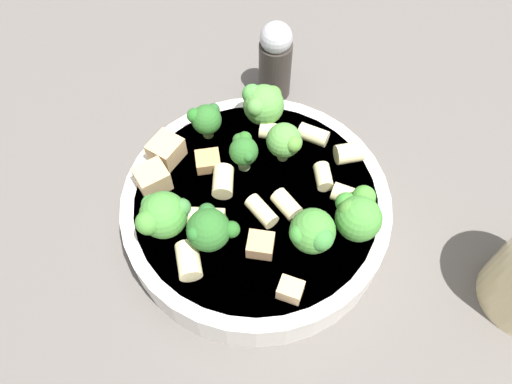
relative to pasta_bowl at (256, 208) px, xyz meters
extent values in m
plane|color=#5B5651|center=(0.00, 0.00, -0.02)|extent=(2.00, 2.00, 0.00)
cylinder|color=silver|center=(0.00, 0.00, 0.00)|extent=(0.22, 0.22, 0.04)
cylinder|color=beige|center=(0.00, 0.00, 0.01)|extent=(0.20, 0.20, 0.01)
torus|color=silver|center=(0.00, 0.00, 0.01)|extent=(0.22, 0.22, 0.00)
cylinder|color=#9EC175|center=(-0.03, -0.02, 0.02)|extent=(0.01, 0.01, 0.01)
sphere|color=#2D6B28|center=(-0.03, -0.02, 0.04)|extent=(0.02, 0.02, 0.02)
sphere|color=#2D6626|center=(-0.03, -0.03, 0.04)|extent=(0.01, 0.01, 0.01)
sphere|color=#2E6F25|center=(-0.03, -0.02, 0.04)|extent=(0.01, 0.01, 0.01)
sphere|color=#296327|center=(-0.02, -0.02, 0.04)|extent=(0.01, 0.01, 0.01)
cylinder|color=#9EC175|center=(0.02, 0.06, 0.02)|extent=(0.01, 0.01, 0.01)
sphere|color=#478E38|center=(0.02, 0.06, 0.04)|extent=(0.03, 0.03, 0.03)
sphere|color=#3E8E35|center=(0.03, 0.05, 0.05)|extent=(0.02, 0.02, 0.02)
sphere|color=#3D8639|center=(0.03, 0.06, 0.05)|extent=(0.02, 0.02, 0.02)
cylinder|color=#93B766|center=(-0.08, -0.03, 0.02)|extent=(0.01, 0.01, 0.01)
sphere|color=#569942|center=(-0.08, -0.03, 0.04)|extent=(0.04, 0.04, 0.04)
sphere|color=#4D9741|center=(-0.08, -0.04, 0.04)|extent=(0.02, 0.02, 0.02)
sphere|color=#548F38|center=(-0.09, -0.02, 0.04)|extent=(0.02, 0.02, 0.02)
sphere|color=#579744|center=(-0.07, -0.03, 0.04)|extent=(0.02, 0.02, 0.02)
cylinder|color=#84AD60|center=(0.05, -0.05, 0.02)|extent=(0.01, 0.01, 0.01)
sphere|color=#478E38|center=(0.05, -0.05, 0.04)|extent=(0.04, 0.04, 0.04)
sphere|color=#488C35|center=(0.07, -0.06, 0.05)|extent=(0.02, 0.02, 0.02)
sphere|color=green|center=(0.05, -0.06, 0.04)|extent=(0.02, 0.02, 0.02)
sphere|color=#3E7B39|center=(0.05, -0.04, 0.05)|extent=(0.01, 0.01, 0.01)
cylinder|color=#93B766|center=(-0.05, 0.01, 0.02)|extent=(0.01, 0.01, 0.01)
sphere|color=#569942|center=(-0.05, 0.01, 0.04)|extent=(0.03, 0.03, 0.03)
sphere|color=#569238|center=(-0.04, 0.02, 0.05)|extent=(0.01, 0.01, 0.01)
sphere|color=#569444|center=(-0.04, 0.00, 0.04)|extent=(0.02, 0.02, 0.02)
sphere|color=#549441|center=(-0.05, 0.02, 0.04)|extent=(0.01, 0.01, 0.01)
cylinder|color=#84AD60|center=(0.00, 0.08, 0.02)|extent=(0.01, 0.01, 0.01)
sphere|color=#478E38|center=(0.00, 0.08, 0.04)|extent=(0.04, 0.04, 0.04)
sphere|color=#498932|center=(0.00, 0.08, 0.05)|extent=(0.02, 0.02, 0.02)
sphere|color=#4A9535|center=(-0.02, 0.08, 0.04)|extent=(0.02, 0.02, 0.02)
sphere|color=#3F8E33|center=(-0.01, 0.07, 0.04)|extent=(0.02, 0.02, 0.02)
cylinder|color=#93B766|center=(-0.05, -0.06, 0.02)|extent=(0.01, 0.01, 0.01)
sphere|color=#2D6B28|center=(-0.05, -0.06, 0.04)|extent=(0.03, 0.03, 0.03)
sphere|color=#285C29|center=(-0.05, -0.06, 0.04)|extent=(0.01, 0.01, 0.01)
sphere|color=#276325|center=(-0.04, -0.07, 0.04)|extent=(0.01, 0.01, 0.01)
sphere|color=#286F25|center=(-0.04, -0.07, 0.04)|extent=(0.01, 0.01, 0.01)
cylinder|color=#93B766|center=(0.05, -0.02, 0.02)|extent=(0.01, 0.01, 0.02)
sphere|color=#2D6B28|center=(0.05, -0.02, 0.04)|extent=(0.03, 0.03, 0.03)
sphere|color=#286523|center=(0.05, 0.00, 0.04)|extent=(0.01, 0.01, 0.01)
sphere|color=#296129|center=(0.04, -0.02, 0.05)|extent=(0.01, 0.01, 0.01)
sphere|color=#296D29|center=(0.06, -0.02, 0.05)|extent=(0.01, 0.01, 0.01)
cylinder|color=beige|center=(0.03, -0.03, 0.02)|extent=(0.02, 0.03, 0.01)
cylinder|color=beige|center=(0.07, -0.02, 0.02)|extent=(0.03, 0.03, 0.02)
cylinder|color=beige|center=(0.01, 0.01, 0.02)|extent=(0.03, 0.03, 0.01)
cylinder|color=beige|center=(-0.03, 0.07, 0.02)|extent=(0.02, 0.03, 0.01)
cylinder|color=beige|center=(-0.04, 0.05, 0.02)|extent=(0.03, 0.02, 0.01)
cylinder|color=beige|center=(0.00, -0.03, 0.02)|extent=(0.03, 0.03, 0.02)
cylinder|color=beige|center=(-0.08, 0.02, 0.02)|extent=(0.02, 0.03, 0.01)
cylinder|color=beige|center=(-0.07, 0.06, 0.02)|extent=(0.03, 0.03, 0.02)
cylinder|color=beige|center=(-0.07, -0.01, 0.02)|extent=(0.02, 0.03, 0.02)
cylinder|color=beige|center=(0.00, 0.03, 0.02)|extent=(0.02, 0.03, 0.01)
cube|color=tan|center=(0.07, 0.05, 0.02)|extent=(0.02, 0.02, 0.01)
cube|color=tan|center=(0.02, -0.08, 0.03)|extent=(0.03, 0.03, 0.02)
cube|color=tan|center=(0.04, 0.02, 0.02)|extent=(0.02, 0.02, 0.01)
cube|color=tan|center=(-0.02, -0.05, 0.02)|extent=(0.03, 0.03, 0.01)
cube|color=tan|center=(-0.01, -0.09, 0.03)|extent=(0.03, 0.03, 0.02)
cylinder|color=#332D28|center=(-0.15, -0.04, 0.01)|extent=(0.03, 0.03, 0.06)
sphere|color=#B7B7BC|center=(-0.15, -0.04, 0.05)|extent=(0.03, 0.03, 0.03)
camera|label=1|loc=(0.20, 0.08, 0.37)|focal=35.00mm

